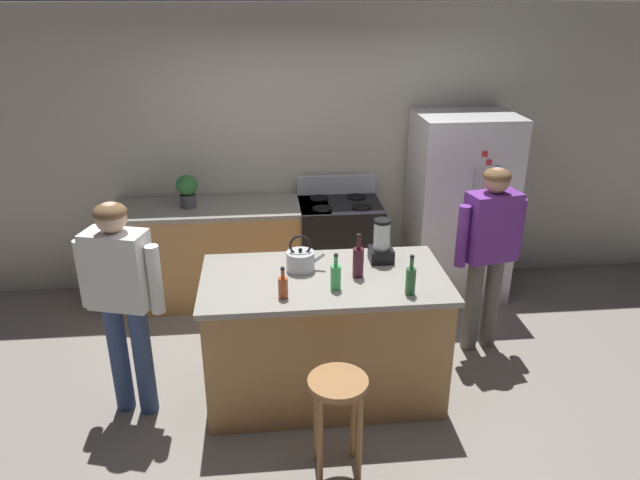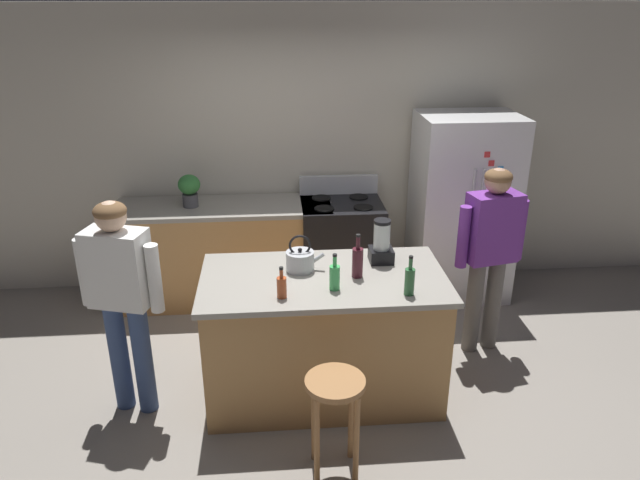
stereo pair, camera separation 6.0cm
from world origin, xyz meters
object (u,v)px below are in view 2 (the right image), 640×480
(blender_appliance, at_px, (381,244))
(bottle_wine, at_px, (358,261))
(kitchen_island, at_px, (323,335))
(person_by_sink_right, at_px, (490,244))
(bar_stool, at_px, (335,402))
(bottle_olive_oil, at_px, (410,281))
(bottle_soda, at_px, (335,277))
(potted_plant, at_px, (189,188))
(bottle_cooking_sauce, at_px, (282,286))
(refrigerator, at_px, (462,208))
(person_by_island_left, at_px, (121,290))
(stove_range, at_px, (341,249))
(tea_kettle, at_px, (300,260))

(blender_appliance, relative_size, bottle_wine, 1.02)
(kitchen_island, xyz_separation_m, blender_appliance, (0.44, 0.22, 0.61))
(person_by_sink_right, distance_m, blender_appliance, 0.97)
(bar_stool, height_order, bottle_olive_oil, bottle_olive_oil)
(kitchen_island, bearing_deg, bottle_soda, -73.87)
(potted_plant, distance_m, blender_appliance, 2.03)
(blender_appliance, xyz_separation_m, bottle_cooking_sauce, (-0.74, -0.49, -0.06))
(refrigerator, bearing_deg, potted_plant, 178.87)
(potted_plant, distance_m, bottle_wine, 2.05)
(person_by_sink_right, bearing_deg, bottle_olive_oil, -136.60)
(potted_plant, xyz_separation_m, blender_appliance, (1.53, -1.33, -0.04))
(person_by_sink_right, bearing_deg, person_by_island_left, -168.40)
(person_by_island_left, distance_m, blender_appliance, 1.83)
(stove_range, height_order, tea_kettle, tea_kettle)
(refrigerator, xyz_separation_m, potted_plant, (-2.54, 0.05, 0.24))
(potted_plant, distance_m, bottle_cooking_sauce, 1.99)
(bottle_soda, bearing_deg, blender_appliance, 46.78)
(person_by_sink_right, height_order, tea_kettle, person_by_sink_right)
(blender_appliance, distance_m, bottle_wine, 0.31)
(person_by_sink_right, relative_size, bottle_soda, 6.10)
(potted_plant, height_order, bottle_cooking_sauce, potted_plant)
(bottle_soda, bearing_deg, bottle_cooking_sauce, -166.52)
(bottle_cooking_sauce, bearing_deg, tea_kettle, 70.43)
(refrigerator, relative_size, tea_kettle, 6.40)
(blender_appliance, bearing_deg, person_by_island_left, -170.66)
(kitchen_island, distance_m, bottle_wine, 0.64)
(stove_range, bearing_deg, blender_appliance, -84.19)
(kitchen_island, distance_m, bottle_olive_oil, 0.84)
(person_by_island_left, height_order, person_by_sink_right, person_by_island_left)
(stove_range, distance_m, bottle_wine, 1.65)
(blender_appliance, xyz_separation_m, bottle_soda, (-0.38, -0.41, -0.04))
(potted_plant, bearing_deg, bar_stool, -65.48)
(bottle_wine, height_order, tea_kettle, bottle_wine)
(refrigerator, bearing_deg, kitchen_island, -134.15)
(kitchen_island, distance_m, bar_stool, 0.82)
(potted_plant, bearing_deg, stove_range, -1.06)
(potted_plant, xyz_separation_m, bottle_wine, (1.32, -1.57, -0.06))
(kitchen_island, height_order, blender_appliance, blender_appliance)
(bar_stool, bearing_deg, blender_appliance, 66.80)
(potted_plant, bearing_deg, refrigerator, -1.13)
(bottle_cooking_sauce, height_order, tea_kettle, tea_kettle)
(refrigerator, height_order, stove_range, refrigerator)
(kitchen_island, bearing_deg, bottle_wine, -4.48)
(potted_plant, bearing_deg, bottle_olive_oil, -48.90)
(bottle_wine, bearing_deg, tea_kettle, 160.25)
(person_by_island_left, distance_m, person_by_sink_right, 2.78)
(bottle_olive_oil, bearing_deg, person_by_island_left, 173.14)
(bottle_wine, xyz_separation_m, tea_kettle, (-0.39, 0.14, -0.04))
(potted_plant, xyz_separation_m, bottle_olive_oil, (1.62, -1.86, -0.07))
(kitchen_island, bearing_deg, blender_appliance, 26.27)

